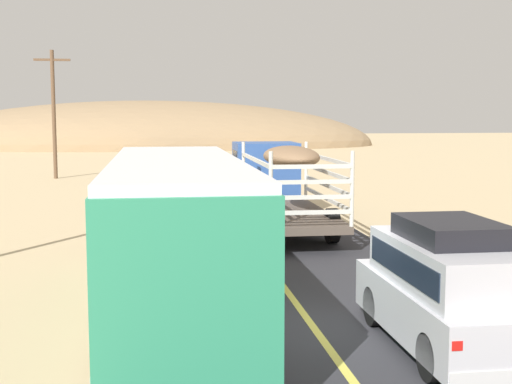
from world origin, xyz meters
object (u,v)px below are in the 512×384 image
(suv_near, at_px, (449,286))
(livestock_truck, at_px, (274,175))
(bus, at_px, (177,233))
(power_pole_mid, at_px, (54,110))
(car_far, at_px, (168,169))

(suv_near, relative_size, livestock_truck, 0.48)
(bus, bearing_deg, suv_near, -28.79)
(suv_near, height_order, bus, bus)
(suv_near, distance_m, livestock_truck, 14.58)
(suv_near, xyz_separation_m, power_pole_mid, (-11.28, 33.66, 3.12))
(livestock_truck, distance_m, bus, 12.68)
(livestock_truck, bearing_deg, car_far, 102.06)
(bus, bearing_deg, car_far, 89.38)
(power_pole_mid, bearing_deg, suv_near, -71.48)
(bus, xyz_separation_m, power_pole_mid, (-6.68, 31.14, 2.52))
(livestock_truck, relative_size, bus, 0.97)
(suv_near, xyz_separation_m, livestock_truck, (-0.59, 14.56, 0.64))
(suv_near, height_order, power_pole_mid, power_pole_mid)
(livestock_truck, bearing_deg, suv_near, -87.68)
(car_far, height_order, power_pole_mid, power_pole_mid)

